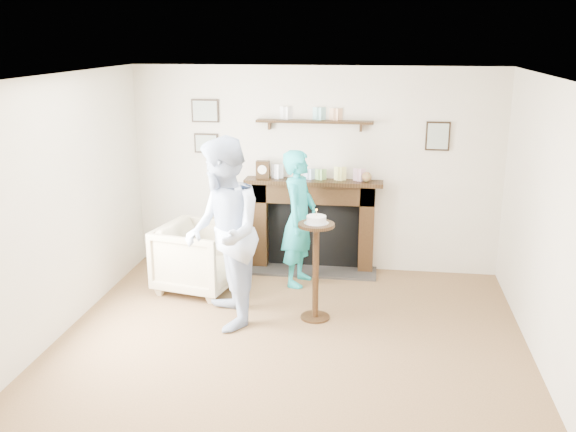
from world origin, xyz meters
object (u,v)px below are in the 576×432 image
Objects in this scene: man at (226,323)px; pedestal_table at (316,252)px; armchair at (200,289)px; woman at (299,283)px.

man is 1.62× the size of pedestal_table.
armchair is 1.17m from woman.
pedestal_table is (0.29, -0.95, 0.73)m from woman.
armchair is 0.72× the size of pedestal_table.
woman is at bearing -60.21° from armchair.
pedestal_table is at bearing -151.87° from woman.
pedestal_table is (1.41, -0.60, 0.73)m from armchair.
woman is at bearing 132.77° from man.
armchair is 0.44× the size of man.
woman is 1.24m from pedestal_table.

